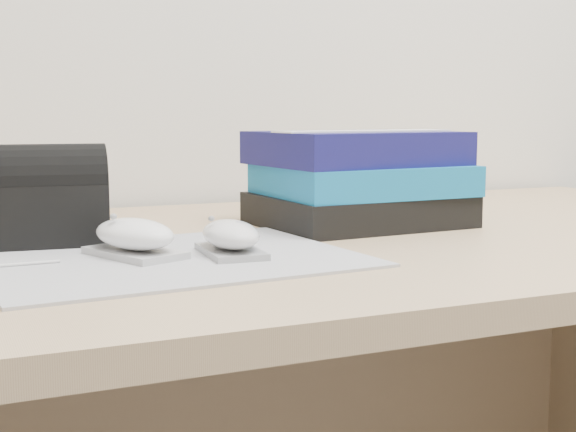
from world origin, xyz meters
name	(u,v)px	position (x,y,z in m)	size (l,w,h in m)	color
desk	(285,393)	(0.00, 1.64, 0.50)	(1.60, 0.80, 0.73)	tan
mousepad	(168,259)	(-0.21, 1.48, 0.73)	(0.39, 0.30, 0.00)	gray
mouse_rear	(134,237)	(-0.24, 1.50, 0.75)	(0.10, 0.13, 0.05)	#ACACAF
mouse_front	(231,237)	(-0.14, 1.46, 0.75)	(0.06, 0.11, 0.04)	gray
book_stack	(359,179)	(0.11, 1.63, 0.79)	(0.28, 0.23, 0.13)	black
pouch	(50,197)	(-0.31, 1.62, 0.79)	(0.14, 0.10, 0.12)	black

